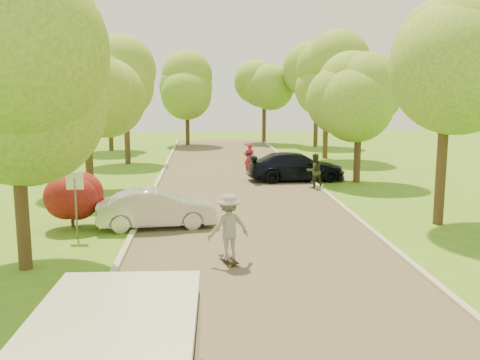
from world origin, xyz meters
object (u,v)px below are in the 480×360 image
object	(u,v)px
street_sign	(75,191)
silver_sedan	(157,208)
dark_sedan	(296,167)
person_olive	(314,171)
longboard	(229,259)
person_striped	(249,159)
skateboarder	(229,227)

from	to	relation	value
street_sign	silver_sedan	size ratio (longest dim) A/B	0.53
dark_sedan	person_olive	size ratio (longest dim) A/B	3.01
dark_sedan	longboard	size ratio (longest dim) A/B	5.29
dark_sedan	person_striped	xyz separation A→B (m)	(-2.29, 2.61, 0.12)
silver_sedan	street_sign	bearing A→B (deg)	109.16
person_olive	street_sign	bearing A→B (deg)	24.89
silver_sedan	dark_sedan	size ratio (longest dim) A/B	0.80
street_sign	silver_sedan	xyz separation A→B (m)	(2.50, 1.22, -0.88)
dark_sedan	silver_sedan	bearing A→B (deg)	141.67
silver_sedan	person_striped	distance (m)	12.83
silver_sedan	longboard	bearing A→B (deg)	-157.54
skateboarder	person_striped	distance (m)	16.33
silver_sedan	dark_sedan	xyz separation A→B (m)	(6.60, 9.47, 0.07)
silver_sedan	dark_sedan	bearing A→B (deg)	-41.76
silver_sedan	longboard	size ratio (longest dim) A/B	4.21
longboard	skateboarder	world-z (taller)	skateboarder
skateboarder	person_striped	size ratio (longest dim) A/B	1.06
longboard	street_sign	bearing A→B (deg)	-49.57
silver_sedan	dark_sedan	distance (m)	11.55
person_olive	person_striped	bearing A→B (deg)	-76.65
street_sign	skateboarder	xyz separation A→B (m)	(4.82, -2.90, -0.52)
dark_sedan	skateboarder	size ratio (longest dim) A/B	2.81
longboard	person_olive	world-z (taller)	person_olive
skateboarder	street_sign	bearing A→B (deg)	-49.57
person_olive	skateboarder	bearing A→B (deg)	50.81
street_sign	longboard	size ratio (longest dim) A/B	2.21
dark_sedan	person_striped	size ratio (longest dim) A/B	2.97
street_sign	longboard	world-z (taller)	street_sign
skateboarder	silver_sedan	bearing A→B (deg)	-79.16
silver_sedan	dark_sedan	world-z (taller)	dark_sedan
longboard	person_olive	size ratio (longest dim) A/B	0.57
street_sign	skateboarder	distance (m)	5.65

